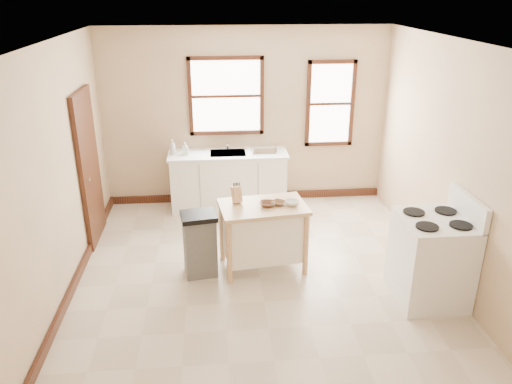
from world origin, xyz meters
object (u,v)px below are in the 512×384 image
Objects in this scene: bowl_a at (267,204)px; bowl_c at (292,203)px; knife_block at (237,195)px; trash_bin at (200,244)px; bowl_b at (279,203)px; pepper_grinder at (239,196)px; soap_bottle_a at (173,147)px; kitchen_island at (263,237)px; gas_stove at (432,249)px; soap_bottle_b at (185,148)px; dish_rack at (264,149)px.

bowl_c reaches higher than bowl_a.
knife_block is 0.75m from trash_bin.
bowl_a is at bearing -169.77° from bowl_b.
knife_block is 0.39m from bowl_a.
pepper_grinder is 0.50m from bowl_b.
kitchen_island is at bearing -69.40° from soap_bottle_a.
gas_stove is at bearing -32.02° from kitchen_island.
pepper_grinder is at bearing 14.57° from trash_bin.
kitchen_island is 0.83× the size of gas_stove.
bowl_a is (1.06, -1.91, -0.13)m from soap_bottle_b.
pepper_grinder reaches higher than bowl_b.
soap_bottle_a reaches higher than knife_block.
gas_stove is at bearing -34.52° from dish_rack.
knife_block is 0.16× the size of gas_stove.
bowl_a is (0.05, -0.02, 0.45)m from kitchen_island.
pepper_grinder is at bearing -68.70° from soap_bottle_b.
bowl_b reaches higher than trash_bin.
gas_stove is (1.76, -0.81, -0.25)m from bowl_a.
gas_stove reaches higher than soap_bottle_b.
bowl_b is (0.19, 0.01, 0.45)m from kitchen_island.
soap_bottle_a is 2.15m from trash_bin.
pepper_grinder is 0.18× the size of trash_bin.
soap_bottle_a is at bearing 117.24° from pepper_grinder.
bowl_a is at bearing -22.60° from pepper_grinder.
bowl_b is 0.16m from bowl_c.
gas_stove is at bearing -53.97° from soap_bottle_a.
kitchen_island reaches higher than trash_bin.
bowl_c is at bearing -5.77° from trash_bin.
kitchen_island is at bearing -2.48° from trash_bin.
bowl_b reaches higher than kitchen_island.
dish_rack is 0.48× the size of trash_bin.
soap_bottle_a is at bearing 93.13° from knife_block.
kitchen_island is at bearing 155.38° from gas_stove.
gas_stove is (1.61, -2.73, -0.34)m from dish_rack.
soap_bottle_b is at bearing 125.54° from bowl_c.
dish_rack is 2.07× the size of bowl_a.
bowl_b is at bearing 168.23° from bowl_c.
kitchen_island is at bearing -62.76° from soap_bottle_b.
trash_bin is (-0.98, -0.10, -0.47)m from bowl_b.
bowl_c is 0.14× the size of gas_stove.
knife_block reaches higher than bowl_b.
gas_stove is at bearing -44.92° from soap_bottle_b.
pepper_grinder is 2.33m from gas_stove.
dish_rack is at bearing 85.33° from bowl_a.
gas_stove is (2.13, -0.94, -0.33)m from knife_block.
soap_bottle_a reaches higher than bowl_a.
dish_rack is at bearing 120.52° from gas_stove.
pepper_grinder is 0.37m from bowl_a.
bowl_b is 1.84m from gas_stove.
bowl_b is 0.92× the size of bowl_c.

